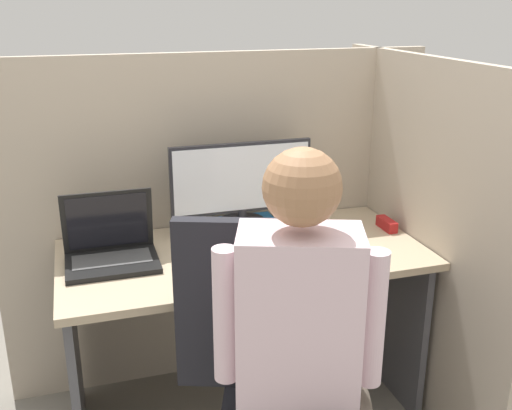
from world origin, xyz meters
name	(u,v)px	position (x,y,z in m)	size (l,w,h in m)	color
cubicle_panel_back	(221,220)	(0.00, 0.71, 0.74)	(1.93, 0.04, 1.48)	tan
cubicle_panel_right	(417,237)	(0.74, 0.27, 0.74)	(0.04, 1.32, 1.48)	tan
desk	(244,293)	(0.00, 0.34, 0.56)	(1.43, 0.69, 0.74)	tan
paper_box	(242,228)	(0.05, 0.52, 0.77)	(0.30, 0.20, 0.05)	#236BAD
monitor	(242,182)	(0.05, 0.53, 0.97)	(0.59, 0.19, 0.34)	#232328
laptop	(111,250)	(-0.51, 0.39, 0.79)	(0.34, 0.25, 0.26)	black
mouse	(185,269)	(-0.26, 0.22, 0.76)	(0.07, 0.05, 0.03)	silver
stapler	(387,224)	(0.66, 0.39, 0.76)	(0.04, 0.12, 0.05)	#A31919
carrot_toy	(338,251)	(0.34, 0.19, 0.76)	(0.04, 0.12, 0.04)	orange
office_chair	(274,390)	(-0.08, -0.28, 0.55)	(0.60, 0.64, 1.06)	black
person	(312,348)	(-0.03, -0.44, 0.78)	(0.46, 0.50, 1.33)	brown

